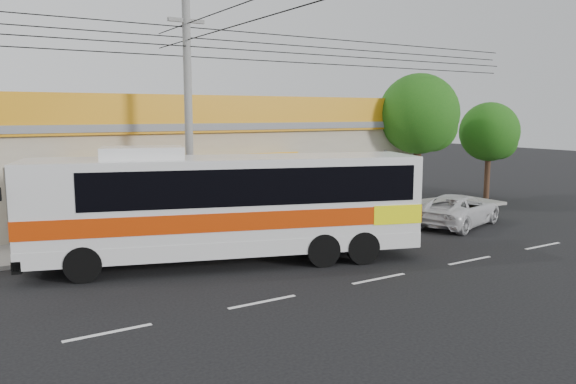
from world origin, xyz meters
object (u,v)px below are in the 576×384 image
Objects in this scene: tree_near at (421,117)px; utility_pole at (187,40)px; coach_bus at (233,201)px; motorbike_red at (51,235)px; white_car at (458,210)px; motorbike_dark at (106,222)px; tree_far at (491,134)px.

utility_pole is at bearing -171.94° from tree_near.
coach_bus is 6.78× the size of motorbike_red.
motorbike_red is 0.38× the size of white_car.
motorbike_dark is 0.31× the size of tree_far.
coach_bus is at bearing -87.08° from utility_pole.
white_car is 9.23m from tree_far.
utility_pole reaches higher than white_car.
utility_pole is at bearing -129.53° from motorbike_dark.
white_car is at bearing -14.41° from utility_pole.
motorbike_dark is at bearing 178.07° from tree_near.
tree_far is (7.50, 4.42, 3.06)m from white_car.
coach_bus is 2.57× the size of white_car.
white_car is 0.90× the size of tree_far.
tree_far is at bearing -70.56° from motorbike_red.
tree_far reaches higher than motorbike_dark.
tree_near is (2.44, 4.87, 4.05)m from white_car.
coach_bus is at bearing -113.98° from motorbike_red.
white_car is 0.71× the size of tree_near.
utility_pole is (-11.35, 2.92, 6.87)m from white_car.
utility_pole reaches higher than motorbike_red.
utility_pole is at bearing 57.49° from white_car.
motorbike_dark is at bearing 177.32° from tree_far.
tree_near is (18.57, 0.67, 4.10)m from motorbike_red.
tree_near reaches higher than motorbike_red.
white_car is at bearing -116.60° from tree_near.
utility_pole is (-0.17, 3.31, 5.48)m from coach_bus.
utility_pole is (2.56, -2.51, 6.89)m from motorbike_dark.
motorbike_dark is at bearing 135.60° from utility_pole.
tree_far is (5.06, -0.45, -0.98)m from tree_near.
motorbike_red is 0.06× the size of utility_pole.
tree_far is at bearing 4.55° from utility_pole.
coach_bus is at bearing -165.55° from tree_far.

